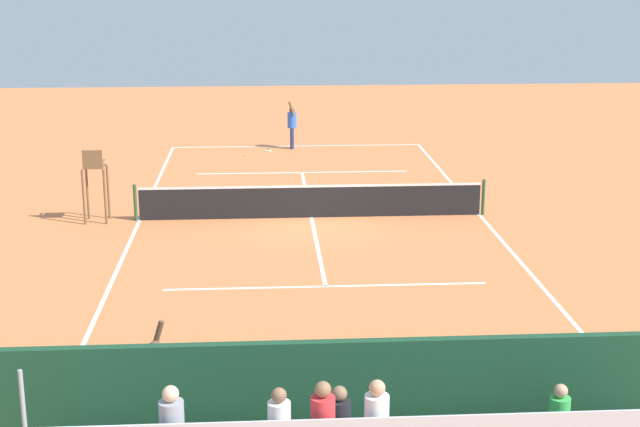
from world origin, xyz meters
name	(u,v)px	position (x,y,z in m)	size (l,w,h in m)	color
ground_plane	(311,217)	(0.00, 0.00, 0.00)	(60.00, 60.00, 0.00)	#D17542
court_line_markings	(311,217)	(0.00, -0.04, 0.00)	(10.10, 22.20, 0.01)	white
tennis_net	(311,201)	(0.00, 0.00, 0.50)	(10.30, 0.10, 1.07)	black
backdrop_wall	(363,403)	(0.00, 14.00, 1.00)	(18.00, 0.16, 2.00)	#194228
umpire_chair	(95,177)	(6.20, 0.07, 1.31)	(0.67, 0.67, 2.14)	brown
courtside_bench	(507,404)	(-2.37, 13.27, 0.56)	(1.80, 0.40, 0.93)	#33383D
tennis_player	(292,123)	(0.19, -10.50, 1.02)	(0.40, 0.55, 1.93)	navy
tennis_racket	(269,151)	(1.15, -10.05, 0.01)	(0.33, 0.57, 0.03)	black
tennis_ball_near	(245,155)	(2.06, -9.21, 0.03)	(0.07, 0.07, 0.07)	#CCDB33
line_judge	(157,380)	(3.11, 13.05, 1.02)	(0.38, 0.54, 1.93)	#232328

